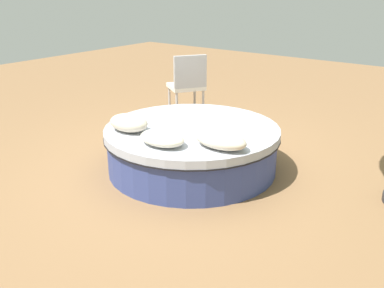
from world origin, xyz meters
TOP-DOWN VIEW (x-y plane):
  - ground_plane at (0.00, 0.00)m, footprint 16.00×16.00m
  - round_bed at (0.00, 0.00)m, footprint 1.97×1.97m
  - throw_pillow_0 at (0.47, 0.52)m, footprint 0.47×0.33m
  - throw_pillow_1 at (-0.10, 0.62)m, footprint 0.50×0.34m
  - throw_pillow_2 at (-0.61, 0.34)m, footprint 0.56×0.32m
  - patio_chair at (1.35, -1.66)m, footprint 0.71×0.71m

SIDE VIEW (x-z plane):
  - ground_plane at x=0.00m, z-range 0.00..0.00m
  - round_bed at x=0.00m, z-range 0.01..0.51m
  - patio_chair at x=1.35m, z-range 0.07..1.05m
  - throw_pillow_1 at x=-0.10m, z-range 0.51..0.65m
  - throw_pillow_2 at x=-0.61m, z-range 0.51..0.67m
  - throw_pillow_0 at x=0.47m, z-range 0.51..0.69m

